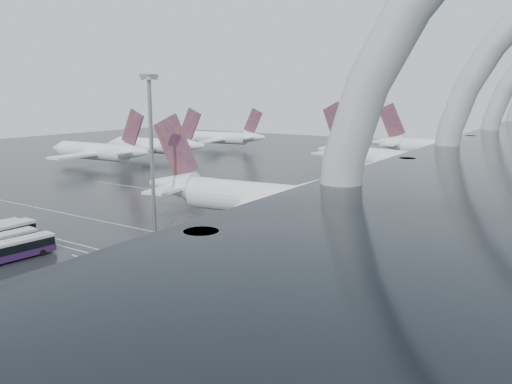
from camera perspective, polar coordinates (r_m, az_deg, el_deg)
The scene contains 17 objects.
ground at distance 73.90m, azimuth -12.35°, elevation -7.81°, with size 420.00×420.00×0.00m, color black.
lane_marking_near at distance 72.60m, azimuth -13.49°, elevation -8.21°, with size 120.00×0.25×0.01m, color silver.
lane_marking_mid at distance 82.24m, azimuth -6.35°, elevation -5.65°, with size 120.00×0.25×0.01m, color silver.
lane_marking_far at distance 104.52m, azimuth 3.49°, elevation -1.95°, with size 120.00×0.25×0.01m, color silver.
bus_bay_line_north at distance 92.01m, azimuth -22.91°, elevation -4.66°, with size 28.00×0.25×0.01m, color silver.
airliner_main at distance 87.65m, azimuth 3.03°, elevation -1.15°, with size 59.16×51.49×20.03m.
airliner_gate_b at distance 139.84m, azimuth 16.49°, elevation 3.18°, with size 60.95×53.99×21.38m.
airliner_gate_c at distance 181.33m, azimuth 21.68°, elevation 4.52°, with size 57.77×53.21×20.58m.
jet_remote_west at distance 171.71m, azimuth -17.47°, elevation 4.40°, with size 44.08×35.49×19.22m.
jet_remote_mid at distance 186.45m, azimuth -11.38°, elevation 5.18°, with size 43.64×35.24×18.98m.
jet_remote_far at distance 220.01m, azimuth -3.70°, elevation 6.18°, with size 40.92×33.08×17.81m.
bus_row_near_d at distance 80.53m, azimuth -26.12°, elevation -5.92°, with size 4.00×12.25×2.96m.
floodlight_mast at distance 81.77m, azimuth -11.89°, elevation 6.08°, with size 2.05×2.05×26.68m.
gse_cart_belly_a at distance 78.30m, azimuth 5.39°, elevation -6.05°, with size 2.19×1.29×1.19m, color #A96416.
gse_cart_belly_b at distance 80.11m, azimuth 15.87°, elevation -5.97°, with size 2.52×1.49×1.38m, color slate.
gse_cart_belly_c at distance 84.08m, azimuth -0.99°, elevation -4.74°, with size 2.43×1.43×1.32m, color #A96416.
gse_cart_belly_e at distance 92.98m, azimuth 8.29°, elevation -3.30°, with size 2.39×1.41×1.31m, color #A96416.
Camera 1 is at (50.62, -48.31, 23.75)m, focal length 35.00 mm.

